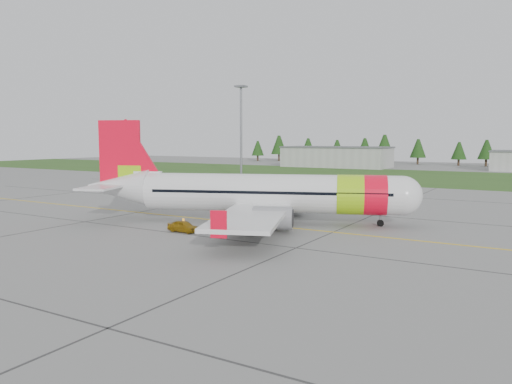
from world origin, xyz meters
The scene contains 9 objects.
ground centered at (0.00, 0.00, 0.00)m, with size 320.00×320.00×0.00m, color gray.
aircraft centered at (1.59, 9.13, 3.12)m, with size 34.21×32.51×10.82m.
follow_me_car centered at (-2.25, 0.79, 1.64)m, with size 1.32×1.11×3.27m, color #EBAB0D.
service_van centered at (-35.51, 46.05, 2.06)m, with size 1.44×1.36×4.12m, color silver.
grass_strip centered at (0.00, 82.00, 0.01)m, with size 320.00×50.00×0.03m, color #30561E.
taxi_guideline centered at (0.00, 8.00, 0.01)m, with size 120.00×0.25×0.02m, color gold.
hangar_west centered at (-30.00, 110.00, 3.00)m, with size 32.00×14.00×6.00m, color #A8A8A3.
floodlight_mast centered at (-32.00, 58.00, 10.00)m, with size 0.50×0.50×20.00m, color slate.
treeline centered at (0.00, 138.00, 5.00)m, with size 160.00×8.00×10.00m, color #1C3F14, non-canonical shape.
Camera 1 is at (27.44, -35.80, 8.84)m, focal length 35.00 mm.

